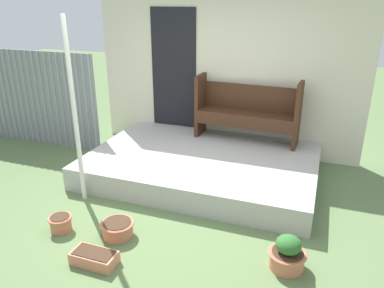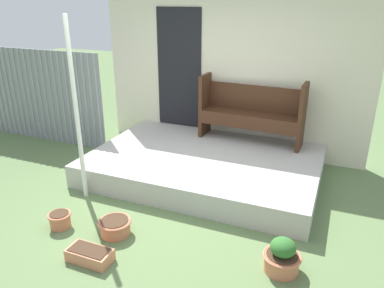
{
  "view_description": "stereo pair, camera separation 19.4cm",
  "coord_description": "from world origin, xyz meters",
  "px_view_note": "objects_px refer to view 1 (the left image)",
  "views": [
    {
      "loc": [
        1.71,
        -3.69,
        2.5
      ],
      "look_at": [
        0.23,
        0.39,
        0.78
      ],
      "focal_mm": 35.0,
      "sensor_mm": 36.0,
      "label": 1
    },
    {
      "loc": [
        1.89,
        -3.62,
        2.5
      ],
      "look_at": [
        0.23,
        0.39,
        0.78
      ],
      "focal_mm": 35.0,
      "sensor_mm": 36.0,
      "label": 2
    }
  ],
  "objects_px": {
    "bench": "(247,109)",
    "flower_pot_middle": "(118,228)",
    "flower_pot_right": "(287,254)",
    "planter_box_rect": "(94,258)",
    "support_post": "(75,115)",
    "flower_pot_left": "(61,223)"
  },
  "relations": [
    {
      "from": "bench",
      "to": "flower_pot_left",
      "type": "distance_m",
      "value": 3.23
    },
    {
      "from": "support_post",
      "to": "flower_pot_left",
      "type": "bearing_deg",
      "value": -75.38
    },
    {
      "from": "bench",
      "to": "flower_pot_left",
      "type": "height_order",
      "value": "bench"
    },
    {
      "from": "bench",
      "to": "flower_pot_right",
      "type": "relative_size",
      "value": 4.36
    },
    {
      "from": "flower_pot_middle",
      "to": "flower_pot_right",
      "type": "distance_m",
      "value": 1.84
    },
    {
      "from": "flower_pot_left",
      "to": "flower_pot_right",
      "type": "height_order",
      "value": "flower_pot_right"
    },
    {
      "from": "flower_pot_middle",
      "to": "flower_pot_right",
      "type": "bearing_deg",
      "value": 3.33
    },
    {
      "from": "bench",
      "to": "flower_pot_middle",
      "type": "relative_size",
      "value": 4.34
    },
    {
      "from": "flower_pot_right",
      "to": "planter_box_rect",
      "type": "distance_m",
      "value": 1.91
    },
    {
      "from": "bench",
      "to": "flower_pot_middle",
      "type": "xyz_separation_m",
      "value": [
        -0.86,
        -2.62,
        -0.75
      ]
    },
    {
      "from": "flower_pot_right",
      "to": "flower_pot_middle",
      "type": "bearing_deg",
      "value": -176.67
    },
    {
      "from": "bench",
      "to": "planter_box_rect",
      "type": "height_order",
      "value": "bench"
    },
    {
      "from": "flower_pot_left",
      "to": "bench",
      "type": "bearing_deg",
      "value": 61.05
    },
    {
      "from": "flower_pot_middle",
      "to": "planter_box_rect",
      "type": "xyz_separation_m",
      "value": [
        0.02,
        -0.49,
        -0.03
      ]
    },
    {
      "from": "flower_pot_middle",
      "to": "bench",
      "type": "bearing_deg",
      "value": 71.91
    },
    {
      "from": "flower_pot_left",
      "to": "flower_pot_right",
      "type": "bearing_deg",
      "value": 5.39
    },
    {
      "from": "support_post",
      "to": "bench",
      "type": "bearing_deg",
      "value": 50.02
    },
    {
      "from": "flower_pot_middle",
      "to": "support_post",
      "type": "bearing_deg",
      "value": 145.56
    },
    {
      "from": "flower_pot_left",
      "to": "planter_box_rect",
      "type": "distance_m",
      "value": 0.78
    },
    {
      "from": "flower_pot_left",
      "to": "flower_pot_right",
      "type": "relative_size",
      "value": 0.72
    },
    {
      "from": "flower_pot_right",
      "to": "planter_box_rect",
      "type": "height_order",
      "value": "flower_pot_right"
    },
    {
      "from": "support_post",
      "to": "flower_pot_left",
      "type": "relative_size",
      "value": 8.57
    }
  ]
}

